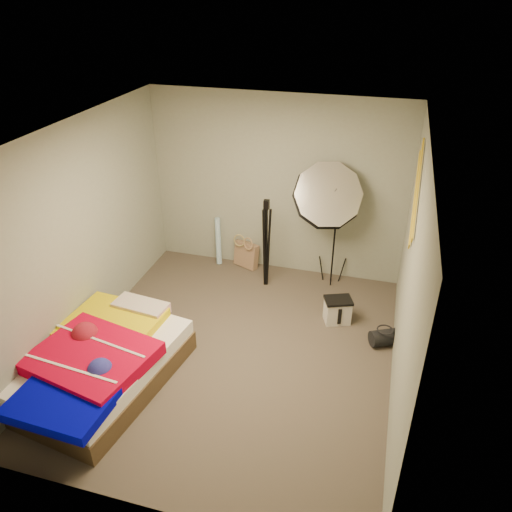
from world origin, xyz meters
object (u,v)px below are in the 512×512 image
(duffel_bag, at_px, (384,338))
(camera_tripod, at_px, (266,238))
(wrapping_roll, at_px, (218,241))
(bed, at_px, (100,363))
(camera_case, at_px, (337,311))
(tote_bag, at_px, (246,255))
(photo_umbrella, at_px, (327,196))

(duffel_bag, bearing_deg, camera_tripod, 124.80)
(wrapping_roll, xyz_separation_m, bed, (-0.34, -2.72, -0.09))
(wrapping_roll, xyz_separation_m, duffel_bag, (2.48, -1.30, -0.25))
(camera_case, xyz_separation_m, bed, (-2.23, -1.72, 0.11))
(bed, bearing_deg, camera_tripod, 63.11)
(tote_bag, bearing_deg, camera_case, -11.77)
(camera_tripod, bearing_deg, camera_case, -28.83)
(tote_bag, relative_size, photo_umbrella, 0.20)
(tote_bag, relative_size, bed, 0.18)
(camera_case, xyz_separation_m, camera_tripod, (-1.06, 0.59, 0.57))
(wrapping_roll, height_order, photo_umbrella, photo_umbrella)
(wrapping_roll, height_order, duffel_bag, wrapping_roll)
(wrapping_roll, distance_m, duffel_bag, 2.81)
(duffel_bag, distance_m, bed, 3.16)
(tote_bag, xyz_separation_m, photo_umbrella, (1.14, -0.24, 1.15))
(camera_case, relative_size, bed, 0.15)
(camera_case, relative_size, duffel_bag, 0.96)
(wrapping_roll, height_order, camera_tripod, camera_tripod)
(camera_case, relative_size, photo_umbrella, 0.16)
(camera_case, distance_m, camera_tripod, 1.34)
(tote_bag, relative_size, wrapping_roll, 0.53)
(duffel_bag, distance_m, photo_umbrella, 1.86)
(bed, bearing_deg, camera_case, 37.65)
(camera_case, xyz_separation_m, photo_umbrella, (-0.32, 0.76, 1.18))
(tote_bag, height_order, camera_case, tote_bag)
(wrapping_roll, relative_size, duffel_bag, 2.23)
(bed, bearing_deg, duffel_bag, 26.87)
(duffel_bag, distance_m, camera_tripod, 1.97)
(wrapping_roll, xyz_separation_m, camera_case, (1.89, -1.00, -0.20))
(wrapping_roll, bearing_deg, photo_umbrella, -8.63)
(tote_bag, relative_size, camera_tripod, 0.29)
(tote_bag, relative_size, duffel_bag, 1.18)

